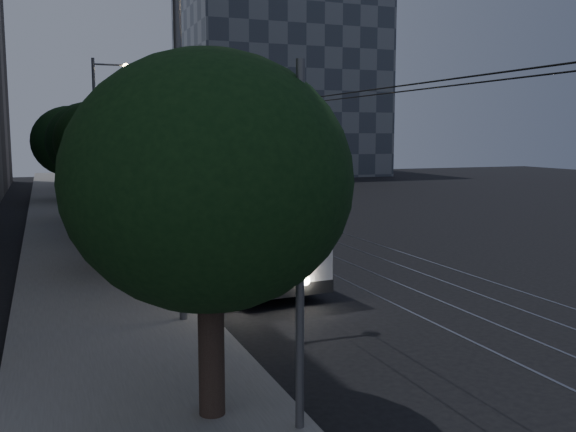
% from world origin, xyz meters
% --- Properties ---
extents(ground, '(120.00, 120.00, 0.00)m').
position_xyz_m(ground, '(0.00, 0.00, 0.00)').
color(ground, black).
rests_on(ground, ground).
extents(sidewalk, '(5.00, 90.00, 0.15)m').
position_xyz_m(sidewalk, '(-7.50, 20.00, 0.07)').
color(sidewalk, slate).
rests_on(sidewalk, ground).
extents(tram_rails, '(4.52, 90.00, 0.02)m').
position_xyz_m(tram_rails, '(2.50, 20.00, 0.01)').
color(tram_rails, gray).
rests_on(tram_rails, ground).
extents(overhead_wires, '(2.23, 90.00, 6.00)m').
position_xyz_m(overhead_wires, '(-4.97, 20.00, 3.47)').
color(overhead_wires, black).
rests_on(overhead_wires, ground).
extents(building_distant_right, '(22.00, 18.00, 24.00)m').
position_xyz_m(building_distant_right, '(18.00, 55.00, 12.00)').
color(building_distant_right, '#3C434D').
rests_on(building_distant_right, ground).
extents(trolleybus, '(3.67, 13.19, 5.63)m').
position_xyz_m(trolleybus, '(-3.17, 3.66, 1.81)').
color(trolleybus, silver).
rests_on(trolleybus, ground).
extents(pickup_silver, '(3.44, 6.25, 1.66)m').
position_xyz_m(pickup_silver, '(-3.29, 11.20, 0.83)').
color(pickup_silver, '#A1A4A8').
rests_on(pickup_silver, ground).
extents(car_white_a, '(2.82, 4.26, 1.35)m').
position_xyz_m(car_white_a, '(-2.70, 14.00, 0.67)').
color(car_white_a, silver).
rests_on(car_white_a, ground).
extents(car_white_b, '(3.10, 5.67, 1.56)m').
position_xyz_m(car_white_b, '(-4.30, 20.21, 0.78)').
color(car_white_b, silver).
rests_on(car_white_b, ground).
extents(car_white_c, '(1.39, 3.96, 1.31)m').
position_xyz_m(car_white_c, '(-3.60, 28.50, 0.65)').
color(car_white_c, silver).
rests_on(car_white_c, ground).
extents(car_white_d, '(2.31, 4.69, 1.54)m').
position_xyz_m(car_white_d, '(-4.30, 34.23, 0.77)').
color(car_white_d, '#B8B7BC').
rests_on(car_white_d, ground).
extents(tree_0, '(4.72, 4.72, 6.24)m').
position_xyz_m(tree_0, '(-6.50, -9.00, 4.10)').
color(tree_0, black).
rests_on(tree_0, ground).
extents(tree_1, '(3.82, 3.82, 5.49)m').
position_xyz_m(tree_1, '(-6.50, 3.88, 3.75)').
color(tree_1, black).
rests_on(tree_1, ground).
extents(tree_2, '(4.16, 4.16, 6.42)m').
position_xyz_m(tree_2, '(-6.50, 11.51, 4.52)').
color(tree_2, black).
rests_on(tree_2, ground).
extents(tree_3, '(4.77, 4.77, 6.62)m').
position_xyz_m(tree_3, '(-6.50, 17.62, 4.46)').
color(tree_3, black).
rests_on(tree_3, ground).
extents(tree_4, '(5.63, 5.63, 6.89)m').
position_xyz_m(tree_4, '(-7.00, 29.41, 4.35)').
color(tree_4, black).
rests_on(tree_4, ground).
extents(tree_5, '(4.28, 4.28, 6.50)m').
position_xyz_m(tree_5, '(-6.50, 39.34, 4.55)').
color(tree_5, black).
rests_on(tree_5, ground).
extents(streetlamp_near, '(2.21, 0.44, 9.00)m').
position_xyz_m(streetlamp_near, '(-5.40, -3.24, 5.48)').
color(streetlamp_near, '#5B5B5E').
rests_on(streetlamp_near, ground).
extents(streetlamp_far, '(2.35, 0.44, 9.66)m').
position_xyz_m(streetlamp_far, '(-5.36, 23.88, 5.84)').
color(streetlamp_far, '#5B5B5E').
rests_on(streetlamp_far, ground).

